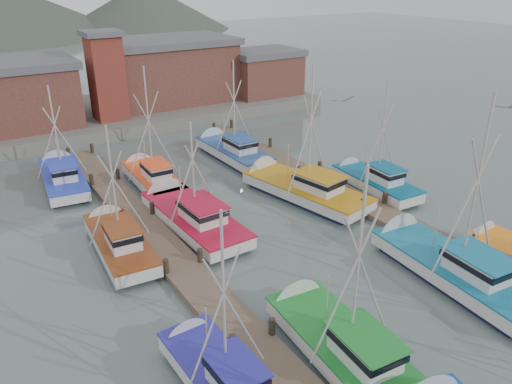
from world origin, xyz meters
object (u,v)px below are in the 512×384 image
boat_4 (339,343)px  boat_12 (151,177)px  boat_8 (190,215)px  lookout_tower (106,75)px

boat_4 → boat_12: boat_12 is taller
boat_4 → boat_12: bearing=94.0°
boat_8 → boat_12: size_ratio=1.05×
boat_4 → boat_8: bearing=94.9°
lookout_tower → boat_12: 16.53m
boat_8 → boat_12: (0.27, 7.38, 0.01)m
boat_8 → boat_12: 7.38m
lookout_tower → boat_4: bearing=-93.3°
boat_4 → boat_8: (-0.12, 14.24, -0.01)m
lookout_tower → boat_12: size_ratio=0.88×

